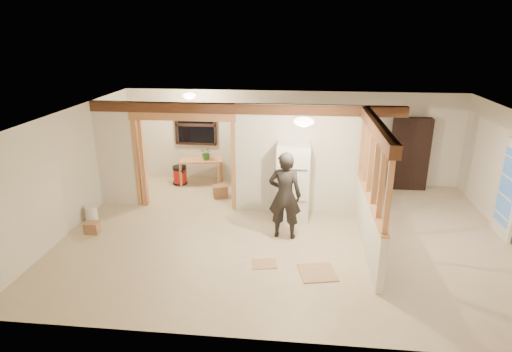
# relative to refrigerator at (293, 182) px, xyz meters

# --- Properties ---
(floor) EXTENTS (9.00, 6.50, 0.01)m
(floor) POSITION_rel_refrigerator_xyz_m (-0.12, -0.80, -0.86)
(floor) COLOR #C8B195
(floor) RESTS_ON ground
(ceiling) EXTENTS (9.00, 6.50, 0.01)m
(ceiling) POSITION_rel_refrigerator_xyz_m (-0.12, -0.80, 1.64)
(ceiling) COLOR white
(wall_back) EXTENTS (9.00, 0.01, 2.50)m
(wall_back) POSITION_rel_refrigerator_xyz_m (-0.12, 2.45, 0.39)
(wall_back) COLOR silver
(wall_back) RESTS_ON floor
(wall_front) EXTENTS (9.00, 0.01, 2.50)m
(wall_front) POSITION_rel_refrigerator_xyz_m (-0.12, -4.05, 0.39)
(wall_front) COLOR silver
(wall_front) RESTS_ON floor
(wall_left) EXTENTS (0.01, 6.50, 2.50)m
(wall_left) POSITION_rel_refrigerator_xyz_m (-4.62, -0.80, 0.39)
(wall_left) COLOR silver
(wall_left) RESTS_ON floor
(partition_left_stub) EXTENTS (0.90, 0.12, 2.50)m
(partition_left_stub) POSITION_rel_refrigerator_xyz_m (-4.17, 0.40, 0.39)
(partition_left_stub) COLOR silver
(partition_left_stub) RESTS_ON floor
(partition_center) EXTENTS (2.80, 0.12, 2.50)m
(partition_center) POSITION_rel_refrigerator_xyz_m (0.08, 0.40, 0.39)
(partition_center) COLOR silver
(partition_center) RESTS_ON floor
(doorway_frame) EXTENTS (2.46, 0.14, 2.20)m
(doorway_frame) POSITION_rel_refrigerator_xyz_m (-2.52, 0.40, 0.24)
(doorway_frame) COLOR tan
(doorway_frame) RESTS_ON floor
(header_beam_back) EXTENTS (7.00, 0.18, 0.22)m
(header_beam_back) POSITION_rel_refrigerator_xyz_m (-1.12, 0.40, 1.52)
(header_beam_back) COLOR #57301D
(header_beam_back) RESTS_ON ceiling
(header_beam_right) EXTENTS (0.18, 3.30, 0.22)m
(header_beam_right) POSITION_rel_refrigerator_xyz_m (1.48, -1.20, 1.52)
(header_beam_right) COLOR #57301D
(header_beam_right) RESTS_ON ceiling
(pony_wall) EXTENTS (0.12, 3.20, 1.00)m
(pony_wall) POSITION_rel_refrigerator_xyz_m (1.48, -1.20, -0.36)
(pony_wall) COLOR silver
(pony_wall) RESTS_ON floor
(stud_partition) EXTENTS (0.14, 3.20, 1.32)m
(stud_partition) POSITION_rel_refrigerator_xyz_m (1.48, -1.20, 0.80)
(stud_partition) COLOR tan
(stud_partition) RESTS_ON pony_wall
(window_back) EXTENTS (1.12, 0.10, 1.10)m
(window_back) POSITION_rel_refrigerator_xyz_m (-2.72, 2.37, 0.69)
(window_back) COLOR black
(window_back) RESTS_ON wall_back
(french_door) EXTENTS (0.12, 0.86, 2.00)m
(french_door) POSITION_rel_refrigerator_xyz_m (4.30, -0.40, 0.14)
(french_door) COLOR white
(french_door) RESTS_ON floor
(ceiling_dome_main) EXTENTS (0.36, 0.36, 0.16)m
(ceiling_dome_main) POSITION_rel_refrigerator_xyz_m (0.18, -1.30, 1.62)
(ceiling_dome_main) COLOR #FFEABF
(ceiling_dome_main) RESTS_ON ceiling
(ceiling_dome_util) EXTENTS (0.32, 0.32, 0.14)m
(ceiling_dome_util) POSITION_rel_refrigerator_xyz_m (-2.62, 1.50, 1.62)
(ceiling_dome_util) COLOR #FFEABF
(ceiling_dome_util) RESTS_ON ceiling
(hanging_bulb) EXTENTS (0.07, 0.07, 0.07)m
(hanging_bulb) POSITION_rel_refrigerator_xyz_m (-2.12, 0.80, 1.32)
(hanging_bulb) COLOR #FFD88C
(hanging_bulb) RESTS_ON ceiling
(refrigerator) EXTENTS (0.71, 0.69, 1.71)m
(refrigerator) POSITION_rel_refrigerator_xyz_m (0.00, 0.00, 0.00)
(refrigerator) COLOR white
(refrigerator) RESTS_ON floor
(woman) EXTENTS (0.70, 0.49, 1.81)m
(woman) POSITION_rel_refrigerator_xyz_m (-0.14, -0.93, 0.05)
(woman) COLOR black
(woman) RESTS_ON floor
(work_table) EXTENTS (1.20, 0.75, 0.71)m
(work_table) POSITION_rel_refrigerator_xyz_m (-2.52, 1.97, -0.50)
(work_table) COLOR tan
(work_table) RESTS_ON floor
(potted_plant) EXTENTS (0.40, 0.37, 0.37)m
(potted_plant) POSITION_rel_refrigerator_xyz_m (-2.35, 1.94, 0.03)
(potted_plant) COLOR #34672A
(potted_plant) RESTS_ON work_table
(shop_vac) EXTENTS (0.50, 0.50, 0.52)m
(shop_vac) POSITION_rel_refrigerator_xyz_m (-3.11, 1.89, -0.60)
(shop_vac) COLOR #A7130D
(shop_vac) RESTS_ON floor
(bookshelf) EXTENTS (0.95, 0.32, 1.90)m
(bookshelf) POSITION_rel_refrigerator_xyz_m (2.98, 2.22, 0.09)
(bookshelf) COLOR black
(bookshelf) RESTS_ON floor
(bucket) EXTENTS (0.31, 0.31, 0.33)m
(bucket) POSITION_rel_refrigerator_xyz_m (-4.43, -0.60, -0.69)
(bucket) COLOR white
(bucket) RESTS_ON floor
(box_util_a) EXTENTS (0.43, 0.40, 0.30)m
(box_util_a) POSITION_rel_refrigerator_xyz_m (-1.84, 1.09, -0.70)
(box_util_a) COLOR #9C6A4B
(box_util_a) RESTS_ON floor
(box_util_b) EXTENTS (0.30, 0.30, 0.25)m
(box_util_b) POSITION_rel_refrigerator_xyz_m (-4.13, 1.15, -0.73)
(box_util_b) COLOR #9C6A4B
(box_util_b) RESTS_ON floor
(box_front) EXTENTS (0.29, 0.24, 0.23)m
(box_front) POSITION_rel_refrigerator_xyz_m (-4.13, -1.19, -0.74)
(box_front) COLOR #9C6A4B
(box_front) RESTS_ON floor
(floor_panel_near) EXTENTS (0.73, 0.73, 0.02)m
(floor_panel_near) POSITION_rel_refrigerator_xyz_m (0.50, -2.27, -0.85)
(floor_panel_near) COLOR tan
(floor_panel_near) RESTS_ON floor
(floor_panel_far) EXTENTS (0.49, 0.42, 0.01)m
(floor_panel_far) POSITION_rel_refrigerator_xyz_m (-0.45, -2.06, -0.85)
(floor_panel_far) COLOR tan
(floor_panel_far) RESTS_ON floor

